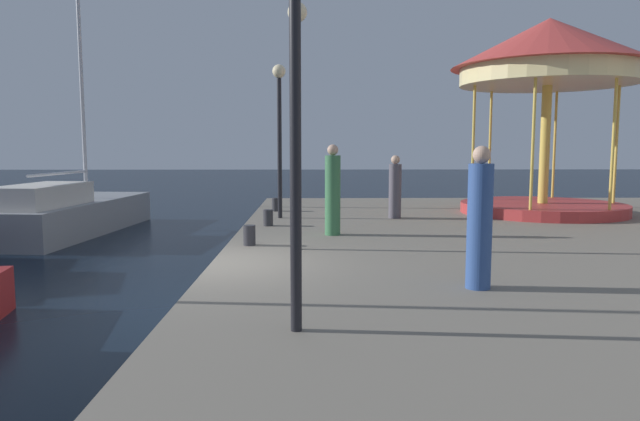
# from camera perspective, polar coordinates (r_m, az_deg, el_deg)

# --- Properties ---
(ground_plane) EXTENTS (120.00, 120.00, 0.00)m
(ground_plane) POSITION_cam_1_polar(r_m,az_deg,el_deg) (10.12, -10.58, -9.49)
(ground_plane) COLOR black
(quay_dock) EXTENTS (14.29, 24.33, 0.80)m
(quay_dock) POSITION_cam_1_polar(r_m,az_deg,el_deg) (11.28, 28.28, -6.42)
(quay_dock) COLOR gray
(quay_dock) RESTS_ON ground
(sailboat_grey) EXTENTS (2.83, 7.51, 7.70)m
(sailboat_grey) POSITION_cam_1_polar(r_m,az_deg,el_deg) (19.62, -23.52, -0.26)
(sailboat_grey) COLOR gray
(sailboat_grey) RESTS_ON ground
(carousel) EXTENTS (5.47, 5.47, 5.56)m
(carousel) POSITION_cam_1_polar(r_m,az_deg,el_deg) (18.13, 21.62, 12.89)
(carousel) COLOR #B23333
(carousel) RESTS_ON quay_dock
(lamp_post_near_edge) EXTENTS (0.36, 0.36, 4.37)m
(lamp_post_near_edge) POSITION_cam_1_polar(r_m,az_deg,el_deg) (6.04, -2.48, 16.23)
(lamp_post_near_edge) COLOR black
(lamp_post_near_edge) RESTS_ON quay_dock
(lamp_post_mid_promenade) EXTENTS (0.36, 0.36, 4.55)m
(lamp_post_mid_promenade) POSITION_cam_1_polar(r_m,az_deg,el_deg) (10.87, -2.22, 12.38)
(lamp_post_mid_promenade) COLOR black
(lamp_post_mid_promenade) RESTS_ON quay_dock
(lamp_post_far_end) EXTENTS (0.36, 0.36, 4.12)m
(lamp_post_far_end) POSITION_cam_1_polar(r_m,az_deg,el_deg) (15.73, -4.04, 9.56)
(lamp_post_far_end) COLOR black
(lamp_post_far_end) RESTS_ON quay_dock
(bollard_south) EXTENTS (0.24, 0.24, 0.40)m
(bollard_south) POSITION_cam_1_polar(r_m,az_deg,el_deg) (11.47, -6.99, -2.45)
(bollard_south) COLOR #2D2D33
(bollard_south) RESTS_ON quay_dock
(bollard_center) EXTENTS (0.24, 0.24, 0.40)m
(bollard_center) POSITION_cam_1_polar(r_m,az_deg,el_deg) (17.48, -4.39, 0.59)
(bollard_center) COLOR #2D2D33
(bollard_center) RESTS_ON quay_dock
(bollard_north) EXTENTS (0.24, 0.24, 0.40)m
(bollard_north) POSITION_cam_1_polar(r_m,az_deg,el_deg) (14.24, -5.14, -0.72)
(bollard_north) COLOR #2D2D33
(bollard_north) RESTS_ON quay_dock
(person_mid_promenade) EXTENTS (0.34, 0.34, 1.99)m
(person_mid_promenade) POSITION_cam_1_polar(r_m,az_deg,el_deg) (12.66, 1.26, 1.79)
(person_mid_promenade) COLOR #387247
(person_mid_promenade) RESTS_ON quay_dock
(person_by_the_water) EXTENTS (0.34, 0.34, 1.95)m
(person_by_the_water) POSITION_cam_1_polar(r_m,az_deg,el_deg) (8.15, 15.50, -1.10)
(person_by_the_water) COLOR #2D4C8C
(person_by_the_water) RESTS_ON quay_dock
(person_far_corner) EXTENTS (0.34, 0.34, 1.71)m
(person_far_corner) POSITION_cam_1_polar(r_m,az_deg,el_deg) (15.81, 7.42, 2.14)
(person_far_corner) COLOR #514C56
(person_far_corner) RESTS_ON quay_dock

